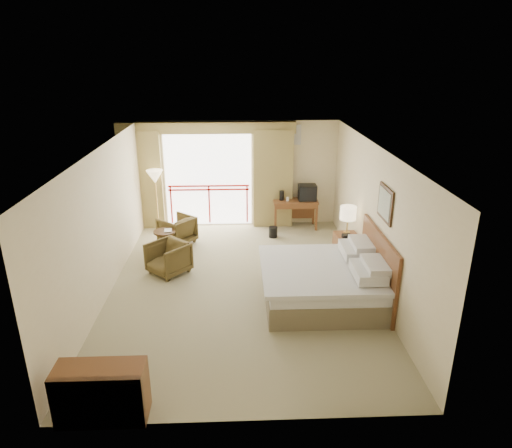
{
  "coord_description": "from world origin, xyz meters",
  "views": [
    {
      "loc": [
        -0.04,
        -7.92,
        4.27
      ],
      "look_at": [
        0.3,
        0.4,
        1.13
      ],
      "focal_mm": 32.0,
      "sensor_mm": 36.0,
      "label": 1
    }
  ],
  "objects_px": {
    "tv": "(307,193)",
    "floor_lamp": "(155,179)",
    "bed": "(324,281)",
    "table_lamp": "(348,213)",
    "dresser": "(102,393)",
    "armchair_far": "(178,243)",
    "wastebasket": "(273,232)",
    "armchair_near": "(169,273)",
    "nightstand": "(346,250)",
    "desk": "(295,206)",
    "side_table": "(165,238)"
  },
  "relations": [
    {
      "from": "dresser",
      "to": "table_lamp",
      "type": "bearing_deg",
      "value": 43.95
    },
    {
      "from": "nightstand",
      "to": "tv",
      "type": "xyz_separation_m",
      "value": [
        -0.53,
        2.23,
        0.61
      ]
    },
    {
      "from": "table_lamp",
      "to": "tv",
      "type": "bearing_deg",
      "value": 103.57
    },
    {
      "from": "wastebasket",
      "to": "dresser",
      "type": "xyz_separation_m",
      "value": [
        -2.56,
        -5.84,
        0.23
      ]
    },
    {
      "from": "side_table",
      "to": "floor_lamp",
      "type": "relative_size",
      "value": 0.33
    },
    {
      "from": "bed",
      "to": "table_lamp",
      "type": "relative_size",
      "value": 3.56
    },
    {
      "from": "tv",
      "to": "side_table",
      "type": "bearing_deg",
      "value": -140.88
    },
    {
      "from": "floor_lamp",
      "to": "dresser",
      "type": "height_order",
      "value": "floor_lamp"
    },
    {
      "from": "tv",
      "to": "side_table",
      "type": "xyz_separation_m",
      "value": [
        -3.42,
        -1.49,
        -0.58
      ]
    },
    {
      "from": "table_lamp",
      "to": "wastebasket",
      "type": "distance_m",
      "value": 2.33
    },
    {
      "from": "bed",
      "to": "armchair_near",
      "type": "relative_size",
      "value": 2.9
    },
    {
      "from": "bed",
      "to": "wastebasket",
      "type": "height_order",
      "value": "bed"
    },
    {
      "from": "tv",
      "to": "floor_lamp",
      "type": "height_order",
      "value": "floor_lamp"
    },
    {
      "from": "wastebasket",
      "to": "bed",
      "type": "bearing_deg",
      "value": -77.35
    },
    {
      "from": "tv",
      "to": "wastebasket",
      "type": "relative_size",
      "value": 1.69
    },
    {
      "from": "desk",
      "to": "floor_lamp",
      "type": "distance_m",
      "value": 3.58
    },
    {
      "from": "table_lamp",
      "to": "side_table",
      "type": "height_order",
      "value": "table_lamp"
    },
    {
      "from": "table_lamp",
      "to": "desk",
      "type": "bearing_deg",
      "value": 110.28
    },
    {
      "from": "dresser",
      "to": "floor_lamp",
      "type": "bearing_deg",
      "value": 89.73
    },
    {
      "from": "table_lamp",
      "to": "armchair_near",
      "type": "bearing_deg",
      "value": -175.13
    },
    {
      "from": "nightstand",
      "to": "armchair_far",
      "type": "xyz_separation_m",
      "value": [
        -3.75,
        1.33,
        -0.33
      ]
    },
    {
      "from": "bed",
      "to": "floor_lamp",
      "type": "bearing_deg",
      "value": 134.73
    },
    {
      "from": "wastebasket",
      "to": "armchair_far",
      "type": "xyz_separation_m",
      "value": [
        -2.31,
        -0.26,
        -0.13
      ]
    },
    {
      "from": "table_lamp",
      "to": "desk",
      "type": "distance_m",
      "value": 2.45
    },
    {
      "from": "wastebasket",
      "to": "armchair_near",
      "type": "height_order",
      "value": "armchair_near"
    },
    {
      "from": "table_lamp",
      "to": "floor_lamp",
      "type": "relative_size",
      "value": 0.38
    },
    {
      "from": "dresser",
      "to": "tv",
      "type": "bearing_deg",
      "value": 58.69
    },
    {
      "from": "table_lamp",
      "to": "side_table",
      "type": "xyz_separation_m",
      "value": [
        -3.95,
        0.69,
        -0.77
      ]
    },
    {
      "from": "armchair_far",
      "to": "bed",
      "type": "bearing_deg",
      "value": 87.9
    },
    {
      "from": "wastebasket",
      "to": "tv",
      "type": "bearing_deg",
      "value": 35.22
    },
    {
      "from": "desk",
      "to": "tv",
      "type": "height_order",
      "value": "tv"
    },
    {
      "from": "nightstand",
      "to": "table_lamp",
      "type": "xyz_separation_m",
      "value": [
        0.0,
        0.05,
        0.8
      ]
    },
    {
      "from": "armchair_far",
      "to": "dresser",
      "type": "distance_m",
      "value": 5.6
    },
    {
      "from": "table_lamp",
      "to": "floor_lamp",
      "type": "height_order",
      "value": "floor_lamp"
    },
    {
      "from": "nightstand",
      "to": "tv",
      "type": "bearing_deg",
      "value": 100.65
    },
    {
      "from": "nightstand",
      "to": "dresser",
      "type": "xyz_separation_m",
      "value": [
        -3.99,
        -4.25,
        0.03
      ]
    },
    {
      "from": "tv",
      "to": "wastebasket",
      "type": "height_order",
      "value": "tv"
    },
    {
      "from": "nightstand",
      "to": "desk",
      "type": "height_order",
      "value": "desk"
    },
    {
      "from": "floor_lamp",
      "to": "nightstand",
      "type": "bearing_deg",
      "value": -26.07
    },
    {
      "from": "desk",
      "to": "side_table",
      "type": "bearing_deg",
      "value": -155.13
    },
    {
      "from": "bed",
      "to": "floor_lamp",
      "type": "relative_size",
      "value": 1.34
    },
    {
      "from": "desk",
      "to": "armchair_near",
      "type": "xyz_separation_m",
      "value": [
        -2.9,
        -2.55,
        -0.58
      ]
    },
    {
      "from": "desk",
      "to": "floor_lamp",
      "type": "bearing_deg",
      "value": -178.62
    },
    {
      "from": "wastebasket",
      "to": "side_table",
      "type": "bearing_deg",
      "value": -161.32
    },
    {
      "from": "armchair_near",
      "to": "floor_lamp",
      "type": "bearing_deg",
      "value": 146.73
    },
    {
      "from": "wastebasket",
      "to": "dresser",
      "type": "height_order",
      "value": "dresser"
    },
    {
      "from": "nightstand",
      "to": "floor_lamp",
      "type": "distance_m",
      "value": 4.91
    },
    {
      "from": "bed",
      "to": "side_table",
      "type": "relative_size",
      "value": 4.01
    },
    {
      "from": "bed",
      "to": "dresser",
      "type": "distance_m",
      "value": 4.26
    },
    {
      "from": "tv",
      "to": "bed",
      "type": "bearing_deg",
      "value": -77.79
    }
  ]
}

